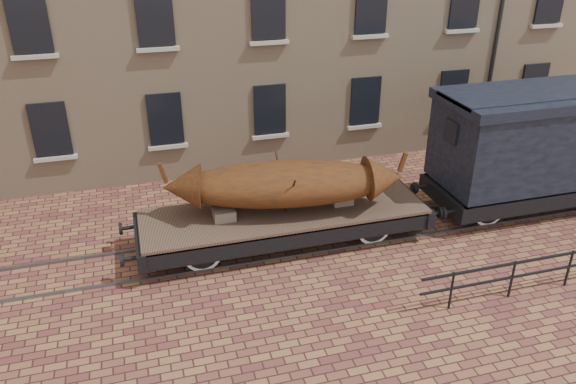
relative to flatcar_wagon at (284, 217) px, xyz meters
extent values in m
plane|color=brown|center=(-0.11, 0.00, -0.81)|extent=(90.00, 90.00, 0.00)
cube|color=black|center=(-6.11, 4.96, 1.39)|extent=(1.10, 0.12, 1.70)
cube|color=#ACA79A|center=(-6.11, 4.90, 0.44)|extent=(1.30, 0.18, 0.12)
cube|color=black|center=(-2.61, 4.96, 1.39)|extent=(1.10, 0.12, 1.70)
cube|color=#ACA79A|center=(-2.61, 4.90, 0.44)|extent=(1.30, 0.18, 0.12)
cube|color=black|center=(0.89, 4.96, 1.39)|extent=(1.10, 0.12, 1.70)
cube|color=#ACA79A|center=(0.89, 4.90, 0.44)|extent=(1.30, 0.18, 0.12)
cube|color=black|center=(4.39, 4.96, 1.39)|extent=(1.10, 0.12, 1.70)
cube|color=#ACA79A|center=(4.39, 4.90, 0.44)|extent=(1.30, 0.18, 0.12)
cube|color=black|center=(7.89, 4.96, 1.39)|extent=(1.10, 0.12, 1.70)
cube|color=#ACA79A|center=(7.89, 4.90, 0.44)|extent=(1.30, 0.18, 0.12)
cube|color=black|center=(11.39, 4.96, 1.39)|extent=(1.10, 0.12, 1.70)
cube|color=#ACA79A|center=(11.39, 4.90, 0.44)|extent=(1.30, 0.18, 0.12)
cube|color=black|center=(-6.11, 4.96, 4.59)|extent=(1.10, 0.12, 1.70)
cube|color=#ACA79A|center=(-6.11, 4.90, 3.64)|extent=(1.30, 0.18, 0.12)
cube|color=black|center=(-2.61, 4.96, 4.59)|extent=(1.10, 0.12, 1.70)
cube|color=#ACA79A|center=(-2.61, 4.90, 3.64)|extent=(1.30, 0.18, 0.12)
cube|color=black|center=(0.89, 4.96, 4.59)|extent=(1.10, 0.12, 1.70)
cube|color=#ACA79A|center=(0.89, 4.90, 3.64)|extent=(1.30, 0.18, 0.12)
cube|color=black|center=(4.39, 4.96, 4.59)|extent=(1.10, 0.12, 1.70)
cube|color=#ACA79A|center=(4.39, 4.90, 3.64)|extent=(1.30, 0.18, 0.12)
cube|color=black|center=(7.89, 4.96, 4.59)|extent=(1.10, 0.12, 1.70)
cube|color=#ACA79A|center=(7.89, 4.90, 3.64)|extent=(1.30, 0.18, 0.12)
cube|color=#ACA79A|center=(11.39, 4.90, 3.64)|extent=(1.30, 0.18, 0.12)
cube|color=#59595E|center=(-0.11, -0.72, -0.78)|extent=(30.00, 0.08, 0.06)
cube|color=#59595E|center=(-0.11, 0.72, -0.78)|extent=(30.00, 0.08, 0.06)
cylinder|color=black|center=(2.89, -3.80, -0.31)|extent=(0.06, 0.06, 1.00)
cylinder|color=black|center=(4.49, -3.80, -0.31)|extent=(0.06, 0.06, 1.00)
cylinder|color=black|center=(6.09, -3.80, -0.31)|extent=(0.06, 0.06, 1.00)
cube|color=brown|center=(0.00, 0.00, 0.14)|extent=(7.65, 2.24, 0.12)
cube|color=black|center=(0.00, -1.04, -0.10)|extent=(7.65, 0.16, 0.46)
cube|color=black|center=(0.00, 1.04, -0.10)|extent=(7.65, 0.16, 0.46)
cube|color=black|center=(-3.82, 0.00, -0.10)|extent=(0.22, 2.35, 0.46)
cylinder|color=black|center=(-4.11, -0.76, -0.10)|extent=(0.36, 0.10, 0.10)
cylinder|color=black|center=(-4.28, -0.76, -0.10)|extent=(0.08, 0.33, 0.33)
cylinder|color=black|center=(-4.11, 0.76, -0.10)|extent=(0.36, 0.10, 0.10)
cylinder|color=black|center=(-4.28, 0.76, -0.10)|extent=(0.08, 0.33, 0.33)
cube|color=black|center=(3.82, 0.00, -0.10)|extent=(0.22, 2.35, 0.46)
cylinder|color=black|center=(4.11, -0.76, -0.10)|extent=(0.36, 0.10, 0.10)
cylinder|color=black|center=(4.28, -0.76, -0.10)|extent=(0.08, 0.33, 0.33)
cylinder|color=black|center=(4.11, 0.76, -0.10)|extent=(0.36, 0.10, 0.10)
cylinder|color=black|center=(4.28, 0.76, -0.10)|extent=(0.08, 0.33, 0.33)
cylinder|color=black|center=(-2.35, 0.00, -0.32)|extent=(0.10, 1.94, 0.10)
cylinder|color=white|center=(-2.35, -0.72, -0.32)|extent=(0.98, 0.07, 0.98)
cylinder|color=black|center=(-2.35, -0.72, -0.32)|extent=(0.80, 0.10, 0.80)
cube|color=black|center=(-2.35, -0.84, -0.08)|extent=(0.92, 0.08, 0.10)
cylinder|color=white|center=(-2.35, 0.72, -0.32)|extent=(0.98, 0.07, 0.98)
cylinder|color=black|center=(-2.35, 0.72, -0.32)|extent=(0.80, 0.10, 0.80)
cube|color=black|center=(-2.35, 0.84, -0.08)|extent=(0.92, 0.08, 0.10)
cylinder|color=black|center=(2.35, 0.00, -0.32)|extent=(0.10, 1.94, 0.10)
cylinder|color=white|center=(2.35, -0.72, -0.32)|extent=(0.98, 0.07, 0.98)
cylinder|color=black|center=(2.35, -0.72, -0.32)|extent=(0.80, 0.10, 0.80)
cube|color=black|center=(2.35, -0.84, -0.08)|extent=(0.92, 0.08, 0.10)
cylinder|color=white|center=(2.35, 0.72, -0.32)|extent=(0.98, 0.07, 0.98)
cylinder|color=black|center=(2.35, 0.72, -0.32)|extent=(0.80, 0.10, 0.80)
cube|color=black|center=(2.35, 0.84, -0.08)|extent=(0.92, 0.08, 0.10)
cube|color=black|center=(0.00, 0.00, -0.25)|extent=(4.08, 0.06, 0.06)
cube|color=#706054|center=(-1.63, 0.00, 0.35)|extent=(0.56, 0.51, 0.29)
cube|color=#706054|center=(1.63, 0.00, 0.35)|extent=(0.56, 0.51, 0.29)
ellipsoid|color=#622E0E|center=(0.03, 0.00, 1.00)|extent=(5.88, 2.70, 1.13)
cone|color=#622E0E|center=(-2.61, 0.46, 1.05)|extent=(1.15, 1.22, 1.07)
cube|color=#622E0E|center=(-3.05, 0.53, 1.47)|extent=(0.24, 0.15, 0.54)
cone|color=#622E0E|center=(2.68, -0.46, 1.05)|extent=(1.15, 1.22, 1.07)
cube|color=#622E0E|center=(3.11, -0.53, 1.47)|extent=(0.24, 0.15, 0.54)
cylinder|color=#2F1F19|center=(0.03, -0.46, 0.87)|extent=(0.05, 0.97, 1.36)
cylinder|color=#2F1F19|center=(0.03, 0.46, 0.87)|extent=(0.05, 0.97, 1.36)
cube|color=black|center=(7.92, -1.13, -0.09)|extent=(6.18, 0.16, 0.46)
cube|color=black|center=(7.92, 1.13, -0.09)|extent=(6.18, 0.16, 0.46)
cube|color=black|center=(4.83, 0.00, -0.09)|extent=(0.23, 2.47, 0.46)
cylinder|color=black|center=(4.36, -0.82, -0.09)|extent=(0.08, 0.33, 0.33)
cylinder|color=black|center=(4.36, 0.82, -0.09)|extent=(0.08, 0.33, 0.33)
cylinder|color=black|center=(5.96, 0.00, -0.32)|extent=(0.10, 1.96, 0.10)
cylinder|color=white|center=(5.96, -0.72, -0.32)|extent=(0.99, 0.07, 0.99)
cylinder|color=black|center=(5.96, -0.72, -0.32)|extent=(0.81, 0.10, 0.81)
cylinder|color=white|center=(5.96, 0.72, -0.32)|extent=(0.99, 0.07, 0.99)
cylinder|color=black|center=(5.96, 0.72, -0.32)|extent=(0.81, 0.10, 0.81)
cylinder|color=white|center=(9.87, 0.72, -0.32)|extent=(0.99, 0.07, 0.99)
cylinder|color=black|center=(9.87, 0.72, -0.32)|extent=(0.81, 0.10, 0.81)
cube|color=black|center=(7.92, 0.00, 1.40)|extent=(6.18, 2.47, 2.37)
cube|color=black|center=(7.92, 0.00, 2.73)|extent=(6.36, 2.62, 0.29)
cube|color=black|center=(7.92, 0.00, 2.84)|extent=(6.36, 1.75, 0.12)
cube|color=black|center=(4.81, 0.00, 1.97)|extent=(0.08, 0.62, 0.62)
camera|label=1|loc=(-3.57, -12.76, 7.44)|focal=35.00mm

